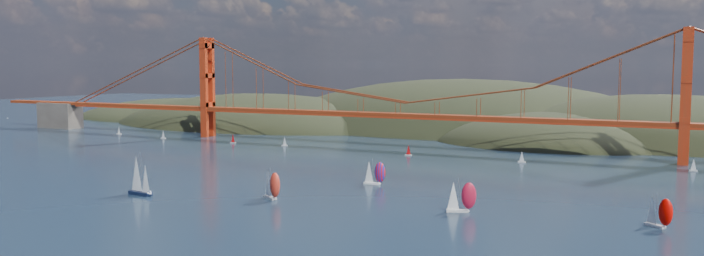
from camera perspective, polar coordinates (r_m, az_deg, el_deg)
name	(u,v)px	position (r m, az deg, el deg)	size (l,w,h in m)	color
ground	(134,226)	(180.46, -17.64, -7.80)	(1200.00, 1200.00, 0.00)	black
headlands	(542,155)	(414.49, 15.53, -2.20)	(725.00, 225.00, 96.00)	black
bridge	(404,81)	(330.09, 4.37, 3.90)	(552.00, 12.00, 55.00)	maroon
sloop_navy	(139,176)	(222.01, -17.28, -3.81)	(8.86, 5.33, 13.42)	black
racer_0	(271,184)	(206.43, -6.72, -4.69)	(8.41, 6.38, 9.51)	silver
racer_1	(461,196)	(189.80, 9.02, -5.62)	(8.31, 5.56, 9.29)	silver
racer_2	(658,211)	(186.18, 24.12, -6.34)	(7.45, 6.31, 8.61)	white
racer_rwb	(374,172)	(230.39, 1.86, -3.71)	(7.64, 3.22, 8.70)	white
distant_boat_0	(119,130)	(418.19, -18.80, -0.18)	(3.00, 2.00, 4.70)	silver
distant_boat_1	(163,134)	(387.32, -15.42, -0.50)	(3.00, 2.00, 4.70)	silver
distant_boat_2	(233,139)	(356.75, -9.87, -0.87)	(3.00, 2.00, 4.70)	silver
distant_boat_3	(285,141)	(340.72, -5.62, -1.10)	(3.00, 2.00, 4.70)	silver
distant_boat_4	(694,165)	(289.23, 26.52, -2.77)	(3.00, 2.00, 4.70)	silver
distant_boat_8	(522,157)	(290.48, 13.93, -2.33)	(3.00, 2.00, 4.70)	silver
distant_boat_9	(408,150)	(304.41, 4.72, -1.85)	(3.00, 2.00, 4.70)	silver
gull	(8,118)	(254.05, -26.71, 0.74)	(0.90, 0.25, 0.17)	white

